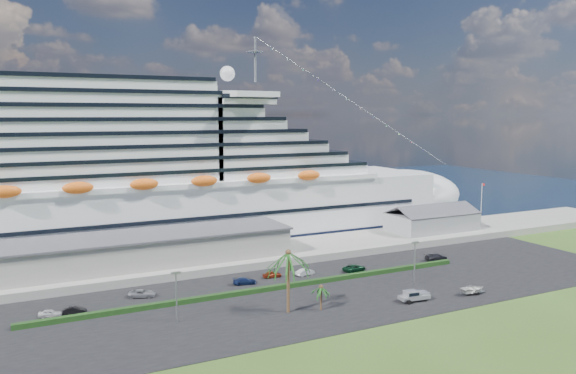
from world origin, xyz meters
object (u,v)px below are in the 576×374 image
parked_car_3 (245,281)px  boat_trailer (473,289)px  pickup_truck (414,295)px  cruise_ship (141,181)px

parked_car_3 → boat_trailer: size_ratio=0.83×
pickup_truck → parked_car_3: bearing=135.4°
cruise_ship → boat_trailer: 82.84m
cruise_ship → boat_trailer: bearing=-55.2°
cruise_ship → boat_trailer: cruise_ship is taller
boat_trailer → cruise_ship: bearing=124.8°
cruise_ship → parked_car_3: (10.89, -42.13, -15.90)m
boat_trailer → pickup_truck: bearing=171.8°
pickup_truck → boat_trailer: 12.50m
pickup_truck → boat_trailer: (12.38, -1.79, -0.05)m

